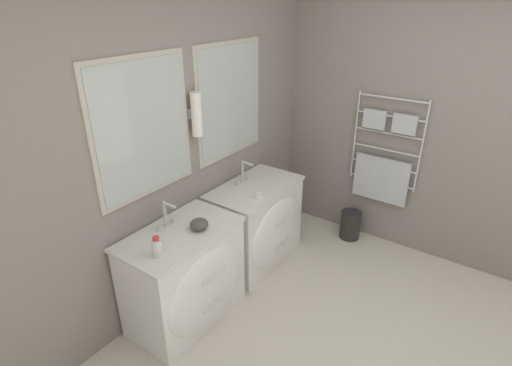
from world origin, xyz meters
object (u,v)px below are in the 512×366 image
vanity_left (187,277)px  toiletry_bottle (157,247)px  waste_bin (350,224)px  amenity_bowl (199,224)px  vanity_right (258,224)px

vanity_left → toiletry_bottle: size_ratio=6.23×
vanity_left → waste_bin: vanity_left is taller
vanity_left → amenity_bowl: size_ratio=6.69×
vanity_right → toiletry_bottle: (-1.23, -0.05, 0.46)m
amenity_bowl → waste_bin: (1.72, -0.51, -0.68)m
toiletry_bottle → vanity_left: bearing=10.4°
amenity_bowl → waste_bin: size_ratio=0.45×
toiletry_bottle → amenity_bowl: toiletry_bottle is taller
vanity_left → waste_bin: bearing=-17.1°
vanity_left → amenity_bowl: (0.12, -0.05, 0.43)m
toiletry_bottle → waste_bin: toiletry_bottle is taller
vanity_left → vanity_right: same height
amenity_bowl → toiletry_bottle: bearing=180.0°
vanity_left → waste_bin: (1.83, -0.56, -0.25)m
vanity_right → amenity_bowl: bearing=-176.4°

